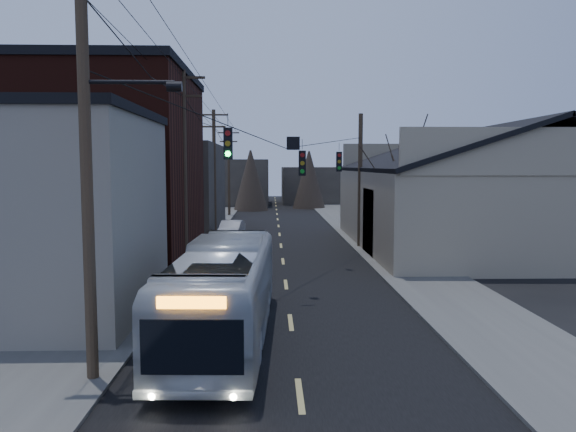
% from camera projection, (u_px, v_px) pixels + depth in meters
% --- Properties ---
extents(road_surface, '(9.00, 110.00, 0.02)m').
position_uv_depth(road_surface, '(280.00, 238.00, 40.71)').
color(road_surface, black).
rests_on(road_surface, ground).
extents(sidewalk_left, '(4.00, 110.00, 0.12)m').
position_uv_depth(sidewalk_left, '(190.00, 238.00, 40.50)').
color(sidewalk_left, '#474744').
rests_on(sidewalk_left, ground).
extents(sidewalk_right, '(4.00, 110.00, 0.12)m').
position_uv_depth(sidewalk_right, '(369.00, 237.00, 40.90)').
color(sidewalk_right, '#474744').
rests_on(sidewalk_right, ground).
extents(building_clapboard, '(8.00, 8.00, 7.00)m').
position_uv_depth(building_clapboard, '(27.00, 217.00, 19.21)').
color(building_clapboard, gray).
rests_on(building_clapboard, ground).
extents(building_brick, '(10.00, 12.00, 10.00)m').
position_uv_depth(building_brick, '(96.00, 170.00, 30.00)').
color(building_brick, black).
rests_on(building_brick, ground).
extents(building_left_far, '(9.00, 14.00, 7.00)m').
position_uv_depth(building_left_far, '(163.00, 187.00, 46.07)').
color(building_left_far, '#38332D').
rests_on(building_left_far, ground).
extents(warehouse, '(16.16, 20.60, 7.73)m').
position_uv_depth(warehouse, '(484.00, 206.00, 35.88)').
color(warehouse, gray).
rests_on(warehouse, ground).
extents(building_far_left, '(10.00, 12.00, 6.00)m').
position_uv_depth(building_far_left, '(231.00, 182.00, 75.09)').
color(building_far_left, '#38332D').
rests_on(building_far_left, ground).
extents(building_far_right, '(12.00, 14.00, 5.00)m').
position_uv_depth(building_far_right, '(324.00, 185.00, 80.51)').
color(building_far_right, '#38332D').
rests_on(building_far_right, ground).
extents(bare_tree, '(0.40, 0.40, 7.20)m').
position_uv_depth(bare_tree, '(402.00, 196.00, 30.62)').
color(bare_tree, black).
rests_on(bare_tree, ground).
extents(utility_lines, '(11.24, 45.28, 10.50)m').
position_uv_depth(utility_lines, '(231.00, 170.00, 34.33)').
color(utility_lines, '#382B1E').
rests_on(utility_lines, ground).
extents(bus, '(2.92, 10.70, 2.95)m').
position_uv_depth(bus, '(224.00, 292.00, 16.79)').
color(bus, '#B2B9BF').
rests_on(bus, ground).
extents(parked_car, '(1.86, 4.26, 1.36)m').
position_uv_depth(parked_car, '(231.00, 230.00, 39.63)').
color(parked_car, '#9FA1A6').
rests_on(parked_car, ground).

